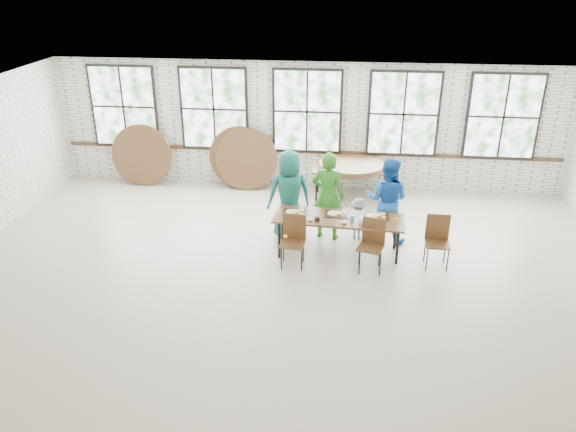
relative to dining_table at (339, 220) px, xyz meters
name	(u,v)px	position (x,y,z in m)	size (l,w,h in m)	color
room	(307,113)	(-0.87, 3.32, 1.14)	(12.00, 12.00, 12.00)	#BFB197
dining_table	(339,220)	(0.00, 0.00, 0.00)	(2.45, 0.96, 0.74)	brown
chair_near_left	(294,236)	(-0.79, -0.49, -0.13)	(0.46, 0.44, 0.95)	#55361C
chair_near_right	(372,240)	(0.61, -0.49, -0.13)	(0.51, 0.50, 0.95)	#55361C
chair_spare	(437,236)	(1.78, -0.22, -0.13)	(0.43, 0.41, 0.95)	#55361C
adult_teal	(289,194)	(-1.00, 0.65, 0.20)	(0.87, 0.56, 1.77)	#1C6B63
adult_green	(328,196)	(-0.24, 0.65, 0.20)	(0.65, 0.43, 1.78)	#2D761F
toddler	(358,219)	(0.37, 0.65, -0.26)	(0.56, 0.32, 0.86)	#121938
adult_blue	(387,200)	(0.90, 0.65, 0.16)	(0.83, 0.65, 1.71)	#1959B2
storage_table	(351,170)	(0.21, 2.73, 0.00)	(1.82, 0.80, 0.74)	brown
tabletop_clutter	(343,217)	(0.08, -0.02, 0.08)	(2.09, 0.58, 0.11)	black
round_tops_stacked	(352,165)	(0.21, 2.73, 0.12)	(1.50, 1.50, 0.13)	brown
round_tops_leaning	(209,158)	(-3.21, 3.11, 0.05)	(4.08, 0.37, 1.50)	brown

